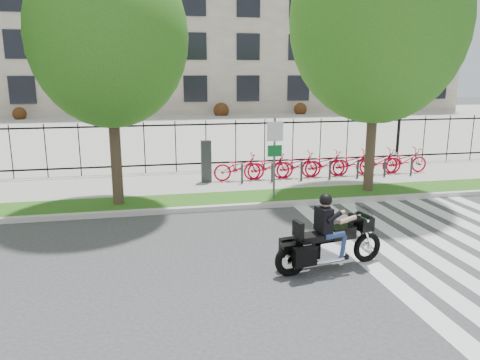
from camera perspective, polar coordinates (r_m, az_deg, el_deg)
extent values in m
plane|color=#343437|center=(10.20, 2.98, -10.11)|extent=(120.00, 120.00, 0.00)
cube|color=beige|center=(13.95, -1.28, -3.34)|extent=(60.00, 0.20, 0.15)
cube|color=#224F13|center=(14.75, -1.88, -2.43)|extent=(60.00, 1.50, 0.15)
cube|color=#9B9A91|center=(17.14, -3.32, -0.25)|extent=(60.00, 3.50, 0.15)
cube|color=#9B9A91|center=(34.38, -7.66, 6.30)|extent=(80.00, 34.00, 0.10)
cube|color=gray|center=(54.45, -9.65, 19.16)|extent=(60.00, 20.00, 20.00)
cylinder|color=black|center=(24.53, 18.90, 7.64)|extent=(0.14, 0.14, 4.00)
cylinder|color=black|center=(24.45, 19.23, 12.07)|extent=(0.06, 0.70, 0.70)
sphere|color=white|center=(24.27, 18.52, 12.36)|extent=(0.36, 0.36, 0.36)
sphere|color=white|center=(24.63, 19.97, 12.25)|extent=(0.36, 0.36, 0.36)
cylinder|color=#3A2B1F|center=(14.19, -14.96, 4.05)|extent=(0.32, 0.32, 3.50)
ellipsoid|color=#205513|center=(14.07, -15.72, 16.54)|extent=(4.45, 4.45, 5.11)
cylinder|color=#3A2B1F|center=(15.92, 15.70, 5.39)|extent=(0.32, 0.32, 3.75)
ellipsoid|color=#205513|center=(15.87, 16.52, 18.11)|extent=(5.52, 5.52, 6.34)
cube|color=#2D2D33|center=(16.69, -4.14, 2.27)|extent=(0.35, 0.25, 1.50)
imported|color=red|center=(16.94, -0.10, 1.57)|extent=(1.87, 0.65, 0.98)
cylinder|color=#2D2D33|center=(16.49, 0.25, 0.75)|extent=(0.08, 0.08, 0.70)
imported|color=red|center=(17.19, 3.49, 1.72)|extent=(1.87, 0.65, 0.98)
cylinder|color=#2D2D33|center=(16.75, 3.93, 0.92)|extent=(0.08, 0.08, 0.70)
imported|color=red|center=(17.51, 6.97, 1.85)|extent=(1.87, 0.65, 0.98)
cylinder|color=#2D2D33|center=(17.07, 7.49, 1.07)|extent=(0.08, 0.08, 0.70)
imported|color=red|center=(17.88, 10.32, 1.97)|extent=(1.87, 0.65, 0.98)
cylinder|color=#2D2D33|center=(17.46, 10.91, 1.21)|extent=(0.08, 0.08, 0.70)
imported|color=red|center=(18.32, 13.51, 2.08)|extent=(1.87, 0.65, 0.98)
cylinder|color=#2D2D33|center=(17.91, 14.16, 1.34)|extent=(0.08, 0.08, 0.70)
imported|color=red|center=(18.81, 16.55, 2.18)|extent=(1.87, 0.65, 0.98)
cylinder|color=#2D2D33|center=(18.41, 17.25, 1.46)|extent=(0.08, 0.08, 0.70)
imported|color=red|center=(19.35, 19.43, 2.27)|extent=(1.87, 0.65, 0.98)
cylinder|color=#2D2D33|center=(18.96, 20.16, 1.57)|extent=(0.08, 0.08, 0.70)
cylinder|color=#59595B|center=(14.45, 4.20, 2.61)|extent=(0.07, 0.07, 2.50)
cube|color=white|center=(14.28, 4.30, 5.94)|extent=(0.50, 0.03, 0.60)
cube|color=#0C6626|center=(14.37, 4.26, 3.56)|extent=(0.45, 0.03, 0.35)
torus|color=black|center=(10.51, 15.23, -7.90)|extent=(0.68, 0.24, 0.67)
torus|color=black|center=(9.56, 6.23, -9.63)|extent=(0.72, 0.27, 0.71)
cube|color=black|center=(10.21, 14.55, -4.97)|extent=(0.38, 0.58, 0.29)
cube|color=#26262B|center=(10.18, 14.93, -3.72)|extent=(0.23, 0.50, 0.30)
cube|color=silver|center=(9.94, 10.74, -8.23)|extent=(0.63, 0.43, 0.39)
cube|color=black|center=(9.99, 12.24, -6.24)|extent=(0.58, 0.42, 0.25)
cube|color=black|center=(9.67, 9.10, -6.88)|extent=(0.73, 0.47, 0.14)
cube|color=black|center=(9.41, 7.11, -5.99)|extent=(0.15, 0.34, 0.33)
cube|color=black|center=(9.34, 7.90, -9.23)|extent=(0.51, 0.24, 0.39)
cube|color=black|center=(9.81, 6.20, -8.06)|extent=(0.51, 0.24, 0.39)
cube|color=black|center=(9.65, 10.17, -4.76)|extent=(0.30, 0.42, 0.51)
sphere|color=tan|center=(9.56, 10.41, -2.63)|extent=(0.22, 0.22, 0.22)
sphere|color=black|center=(9.55, 10.42, -2.40)|extent=(0.26, 0.26, 0.26)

